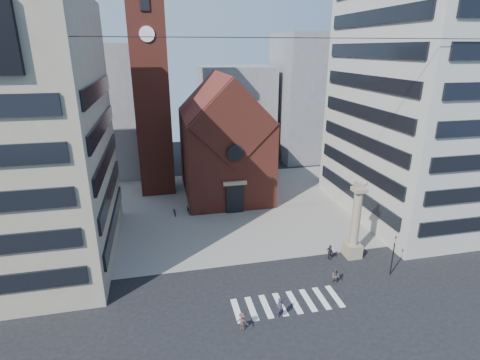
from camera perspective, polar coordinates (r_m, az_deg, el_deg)
The scene contains 22 objects.
ground at distance 37.10m, azimuth 4.80°, elevation -15.55°, with size 120.00×120.00×0.00m, color black.
piazza at distance 53.24m, azimuth -1.23°, elevation -4.04°, with size 46.00×30.00×0.05m, color gray.
zebra_crossing at distance 34.96m, azimuth 7.22°, elevation -18.12°, with size 10.20×3.20×0.01m, color white, non-canonical shape.
church at distance 56.35m, azimuth -2.51°, elevation 5.83°, with size 12.00×16.65×18.00m.
campanile at distance 57.16m, azimuth -13.37°, elevation 13.42°, with size 5.50×5.50×31.20m.
building_left at distance 42.32m, azimuth -32.44°, elevation 5.19°, with size 18.00×20.00×26.00m, color gray.
building_right at distance 53.13m, azimuth 27.23°, elevation 11.71°, with size 18.00×22.00×32.00m, color #AEAB9E.
bg_block_left at distance 70.44m, azimuth -21.31°, elevation 9.79°, with size 16.00×14.00×22.00m, color gray.
bg_block_mid at distance 76.49m, azimuth -0.72°, elevation 10.24°, with size 14.00×12.00×18.00m, color gray.
bg_block_right at distance 78.13m, azimuth 11.58°, elevation 12.27°, with size 16.00×14.00×24.00m, color gray.
lion_column at distance 41.40m, azimuth 17.13°, elevation -6.92°, with size 1.63×1.60×8.68m.
traffic_light at distance 39.99m, azimuth 22.29°, elevation -10.44°, with size 0.13×0.16×4.30m.
pedestrian_0 at distance 32.83m, azimuth 6.17°, elevation -18.86°, with size 0.69×0.45×1.89m, color #2B2939.
pedestrian_1 at distance 37.73m, azimuth 14.35°, elevation -14.07°, with size 0.76×0.59×1.57m, color #4F413F.
pedestrian_2 at distance 41.37m, azimuth 13.54°, elevation -10.67°, with size 1.00×0.42×1.70m, color #27252D.
pedestrian_3 at distance 31.66m, azimuth 0.40°, elevation -20.75°, with size 1.03×0.59×1.60m, color #442D2D.
scooter_0 at distance 51.11m, azimuth -9.91°, elevation -4.73°, with size 0.67×1.93×1.02m, color black.
scooter_1 at distance 51.17m, azimuth -7.88°, elevation -4.52°, with size 0.53×1.88×1.13m, color black.
scooter_2 at distance 51.34m, azimuth -5.85°, elevation -4.41°, with size 0.67×1.93×1.02m, color black.
scooter_3 at distance 51.53m, azimuth -3.84°, elevation -4.19°, with size 0.53×1.88×1.13m, color black.
scooter_4 at distance 51.83m, azimuth -1.85°, elevation -4.08°, with size 0.67×1.93×1.02m, color black.
scooter_5 at distance 52.14m, azimuth 0.12°, elevation -3.85°, with size 0.53×1.88×1.13m, color black.
Camera 1 is at (-9.50, -28.90, 21.23)m, focal length 28.00 mm.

